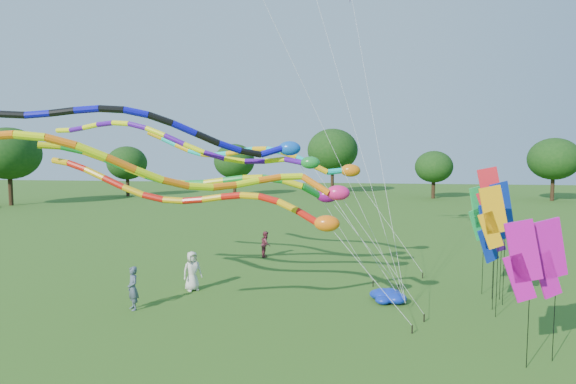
# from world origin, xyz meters

# --- Properties ---
(ground) EXTENTS (160.00, 160.00, 0.00)m
(ground) POSITION_xyz_m (0.00, 0.00, 0.00)
(ground) COLOR #2E5D18
(ground) RESTS_ON ground
(tree_ring) EXTENTS (116.19, 120.67, 9.70)m
(tree_ring) POSITION_xyz_m (0.48, 0.74, 5.57)
(tree_ring) COLOR #382314
(tree_ring) RESTS_ON ground
(tube_kite_red) EXTENTS (14.74, 2.34, 6.72)m
(tube_kite_red) POSITION_xyz_m (-4.99, 2.98, 4.52)
(tube_kite_red) COLOR black
(tube_kite_red) RESTS_ON ground
(tube_kite_orange) EXTENTS (13.39, 6.40, 7.60)m
(tube_kite_orange) POSITION_xyz_m (-4.11, -0.47, 5.68)
(tube_kite_orange) COLOR black
(tube_kite_orange) RESTS_ON ground
(tube_kite_purple) EXTENTS (16.39, 1.92, 8.50)m
(tube_kite_purple) POSITION_xyz_m (-6.50, 5.79, 6.66)
(tube_kite_purple) COLOR black
(tube_kite_purple) RESTS_ON ground
(tube_kite_blue) EXTENTS (16.29, 5.92, 9.06)m
(tube_kite_blue) POSITION_xyz_m (-7.16, 3.88, 7.27)
(tube_kite_blue) COLOR black
(tube_kite_blue) RESTS_ON ground
(tube_kite_cyan) EXTENTS (14.84, 1.89, 8.07)m
(tube_kite_cyan) POSITION_xyz_m (-3.91, 9.70, 6.06)
(tube_kite_cyan) COLOR black
(tube_kite_cyan) RESTS_ON ground
(tube_kite_green) EXTENTS (14.81, 3.80, 7.40)m
(tube_kite_green) POSITION_xyz_m (-5.16, 4.89, 5.19)
(tube_kite_green) COLOR black
(tube_kite_green) RESTS_ON ground
(banner_pole_magenta_a) EXTENTS (1.16, 0.08, 4.49)m
(banner_pole_magenta_a) POSITION_xyz_m (5.29, -0.75, 3.23)
(banner_pole_magenta_a) COLOR black
(banner_pole_magenta_a) RESTS_ON ground
(banner_pole_blue_b) EXTENTS (1.12, 0.47, 5.23)m
(banner_pole_blue_b) POSITION_xyz_m (6.37, 5.19, 3.96)
(banner_pole_blue_b) COLOR black
(banner_pole_blue_b) RESTS_ON ground
(banner_pole_violet) EXTENTS (1.16, 0.25, 4.55)m
(banner_pole_violet) POSITION_xyz_m (6.46, 6.08, 3.29)
(banner_pole_violet) COLOR black
(banner_pole_violet) RESTS_ON ground
(banner_pole_blue_a) EXTENTS (1.11, 0.50, 4.46)m
(banner_pole_blue_a) POSITION_xyz_m (5.79, 4.51, 3.20)
(banner_pole_blue_a) COLOR black
(banner_pole_blue_a) RESTS_ON ground
(banner_pole_orange) EXTENTS (1.16, 0.09, 5.17)m
(banner_pole_orange) POSITION_xyz_m (5.65, 3.71, 3.90)
(banner_pole_orange) COLOR black
(banner_pole_orange) RESTS_ON ground
(banner_pole_green) EXTENTS (1.11, 0.50, 4.96)m
(banner_pole_green) POSITION_xyz_m (5.92, 6.69, 3.69)
(banner_pole_green) COLOR black
(banner_pole_green) RESTS_ON ground
(banner_pole_magenta_b) EXTENTS (1.14, 0.37, 4.48)m
(banner_pole_magenta_b) POSITION_xyz_m (6.25, -0.22, 3.22)
(banner_pole_magenta_b) COLOR black
(banner_pole_magenta_b) RESTS_ON ground
(banner_pole_red) EXTENTS (1.16, 0.26, 5.79)m
(banner_pole_red) POSITION_xyz_m (6.16, 6.11, 4.51)
(banner_pole_red) COLOR black
(banner_pole_red) RESTS_ON ground
(blue_nylon_heap) EXTENTS (1.73, 1.55, 0.56)m
(blue_nylon_heap) POSITION_xyz_m (1.99, 5.27, 0.26)
(blue_nylon_heap) COLOR #0C28A8
(blue_nylon_heap) RESTS_ON ground
(person_a) EXTENTS (1.06, 1.02, 1.83)m
(person_a) POSITION_xyz_m (-6.98, 5.54, 0.91)
(person_a) COLOR beige
(person_a) RESTS_ON ground
(person_b) EXTENTS (0.76, 0.76, 1.78)m
(person_b) POSITION_xyz_m (-8.48, 2.62, 0.89)
(person_b) COLOR #475263
(person_b) RESTS_ON ground
(person_c) EXTENTS (0.61, 0.78, 1.57)m
(person_c) POSITION_xyz_m (-4.89, 12.91, 0.79)
(person_c) COLOR maroon
(person_c) RESTS_ON ground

